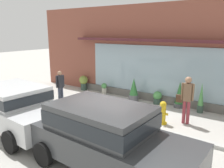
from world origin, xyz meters
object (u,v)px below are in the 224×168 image
fire_hydrant (163,113)px  parked_car_dark_gray (105,134)px  pedestrian_with_handbag (187,97)px  parked_car_silver (15,105)px  potted_plant_corner_tall (157,97)px  potted_plant_near_hydrant (104,88)px  pedestrian_passerby (60,85)px  potted_plant_window_right (179,95)px  potted_plant_low_front (84,82)px  potted_plant_by_entrance (134,90)px  potted_plant_window_center (201,98)px

fire_hydrant → parked_car_dark_gray: bearing=-91.9°
pedestrian_with_handbag → parked_car_silver: 6.04m
potted_plant_corner_tall → potted_plant_near_hydrant: 3.03m
pedestrian_passerby → potted_plant_near_hydrant: (0.78, 2.39, -0.56)m
parked_car_dark_gray → pedestrian_passerby: bearing=150.5°
fire_hydrant → pedestrian_passerby: size_ratio=0.56×
fire_hydrant → parked_car_silver: 5.21m
pedestrian_passerby → parked_car_dark_gray: parked_car_dark_gray is taller
fire_hydrant → potted_plant_window_right: 2.17m
pedestrian_passerby → potted_plant_window_right: 5.47m
parked_car_dark_gray → parked_car_silver: bearing=-178.8°
fire_hydrant → potted_plant_low_front: fire_hydrant is taller
potted_plant_by_entrance → potted_plant_window_center: size_ratio=0.90×
pedestrian_passerby → parked_car_silver: pedestrian_passerby is taller
potted_plant_window_center → pedestrian_passerby: bearing=-157.5°
fire_hydrant → pedestrian_with_handbag: pedestrian_with_handbag is taller
parked_car_silver → potted_plant_window_right: bearing=58.9°
potted_plant_window_center → parked_car_dark_gray: bearing=-99.9°
fire_hydrant → potted_plant_window_right: potted_plant_window_right is taller
potted_plant_by_entrance → potted_plant_window_center: bearing=4.2°
pedestrian_with_handbag → pedestrian_passerby: (-5.62, -0.89, -0.14)m
fire_hydrant → pedestrian_with_handbag: bearing=37.2°
fire_hydrant → potted_plant_low_front: (-5.70, 2.10, 0.05)m
fire_hydrant → potted_plant_corner_tall: bearing=118.2°
pedestrian_with_handbag → pedestrian_passerby: pedestrian_with_handbag is taller
parked_car_silver → potted_plant_by_entrance: parked_car_silver is taller
fire_hydrant → pedestrian_passerby: pedestrian_passerby is taller
potted_plant_by_entrance → pedestrian_with_handbag: bearing=-23.9°
fire_hydrant → potted_plant_by_entrance: potted_plant_by_entrance is taller
potted_plant_near_hydrant → potted_plant_by_entrance: bearing=-6.5°
parked_car_silver → parked_car_dark_gray: (3.88, -0.11, 0.03)m
parked_car_dark_gray → potted_plant_near_hydrant: bearing=129.4°
fire_hydrant → potted_plant_by_entrance: size_ratio=0.75×
parked_car_dark_gray → potted_plant_window_center: size_ratio=3.51×
pedestrian_passerby → potted_plant_by_entrance: pedestrian_passerby is taller
pedestrian_passerby → parked_car_silver: size_ratio=0.37×
fire_hydrant → potted_plant_window_center: potted_plant_window_center is taller
potted_plant_corner_tall → pedestrian_passerby: bearing=-146.9°
parked_car_dark_gray → potted_plant_by_entrance: parked_car_dark_gray is taller
pedestrian_passerby → potted_plant_near_hydrant: 2.58m
potted_plant_near_hydrant → parked_car_silver: bearing=-88.1°
potted_plant_window_center → potted_plant_window_right: potted_plant_window_center is taller
parked_car_silver → potted_plant_near_hydrant: parked_car_silver is taller
parked_car_silver → potted_plant_by_entrance: size_ratio=3.64×
potted_plant_near_hydrant → potted_plant_low_front: bearing=176.6°
fire_hydrant → potted_plant_corner_tall: size_ratio=1.45×
fire_hydrant → pedestrian_passerby: (-4.94, -0.38, 0.46)m
potted_plant_corner_tall → parked_car_silver: bearing=-117.7°
parked_car_dark_gray → potted_plant_by_entrance: 5.65m
pedestrian_passerby → potted_plant_window_center: size_ratio=1.21×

